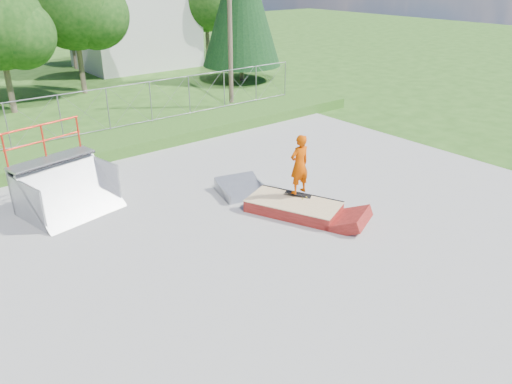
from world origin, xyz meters
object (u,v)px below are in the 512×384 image
(quarter_pipe, at_px, (66,173))
(flat_bank_ramp, at_px, (242,188))
(grind_box, at_px, (294,207))
(skater, at_px, (299,167))

(quarter_pipe, height_order, flat_bank_ramp, quarter_pipe)
(grind_box, relative_size, skater, 1.66)
(grind_box, relative_size, flat_bank_ramp, 2.07)
(grind_box, bearing_deg, quarter_pipe, 116.22)
(quarter_pipe, bearing_deg, flat_bank_ramp, -36.65)
(grind_box, height_order, flat_bank_ramp, flat_bank_ramp)
(quarter_pipe, xyz_separation_m, skater, (5.58, -4.15, 0.09))
(grind_box, height_order, skater, skater)
(skater, bearing_deg, grind_box, 31.66)
(grind_box, relative_size, quarter_pipe, 1.19)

